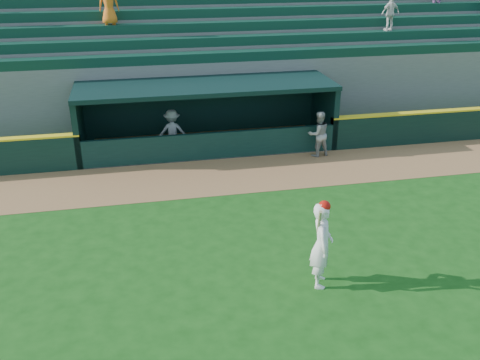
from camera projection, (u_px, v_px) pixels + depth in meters
The scene contains 7 objects.
ground at pixel (253, 252), 13.45m from camera, with size 120.00×120.00×0.00m, color #164A12.
warning_track at pixel (220, 176), 17.83m from camera, with size 40.00×3.00×0.01m, color olive.
dugout_player_front at pixel (318, 134), 19.24m from camera, with size 0.81×0.63×1.67m, color #9D9C98.
dugout_player_inside at pixel (172, 131), 19.58m from camera, with size 1.05×0.60×1.62m, color #A9A9A4.
dugout at pixel (205, 111), 20.06m from camera, with size 9.40×2.80×2.46m.
stands at pixel (190, 59), 23.72m from camera, with size 34.50×6.25×7.12m.
batter_at_plate at pixel (322, 244), 11.82m from camera, with size 0.67×0.90×2.11m.
Camera 1 is at (-2.66, -11.24, 7.14)m, focal length 40.00 mm.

